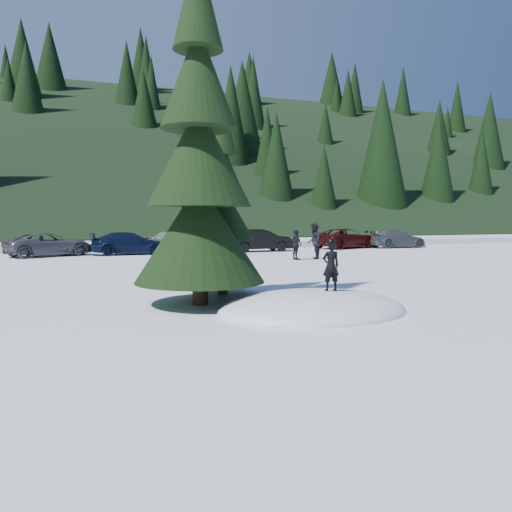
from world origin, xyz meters
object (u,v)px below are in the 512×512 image
object	(u,v)px
car_2	(49,245)
car_3	(130,243)
adult_0	(314,241)
car_7	(396,239)
car_5	(260,240)
spruce_short	(222,219)
child_skier	(331,266)
adult_1	(296,245)
spruce_tall	(199,169)
car_4	(178,241)
car_6	(346,238)

from	to	relation	value
car_2	car_3	distance (m)	4.35
adult_0	car_7	size ratio (longest dim) A/B	0.43
car_5	car_7	world-z (taller)	car_5
car_7	spruce_short	bearing A→B (deg)	133.60
child_skier	car_2	distance (m)	21.05
car_3	child_skier	bearing A→B (deg)	-172.89
adult_0	car_2	world-z (taller)	adult_0
adult_1	car_3	bearing A→B (deg)	38.77
child_skier	adult_0	distance (m)	14.42
adult_0	car_7	bearing A→B (deg)	158.08
spruce_short	adult_1	size ratio (longest dim) A/B	3.50
car_3	spruce_tall	bearing A→B (deg)	179.53
child_skier	car_4	xyz separation A→B (m)	(0.70, 20.58, -0.34)
child_skier	car_5	size ratio (longest dim) A/B	0.26
car_4	car_6	xyz separation A→B (m)	(11.85, -0.04, -0.02)
spruce_tall	spruce_short	xyz separation A→B (m)	(1.00, 1.40, -1.22)
adult_1	car_6	bearing A→B (deg)	-53.39
car_2	car_6	bearing A→B (deg)	-110.06
car_5	car_7	bearing A→B (deg)	-91.35
car_6	adult_0	bearing A→B (deg)	122.61
spruce_short	car_3	distance (m)	16.40
spruce_short	car_4	size ratio (longest dim) A/B	1.30
car_2	car_3	xyz separation A→B (m)	(4.34, -0.31, 0.00)
child_skier	car_4	world-z (taller)	child_skier
adult_1	spruce_tall	bearing A→B (deg)	135.64
child_skier	adult_1	xyz separation A→B (m)	(5.14, 12.91, -0.28)
spruce_tall	car_4	distance (m)	19.12
child_skier	car_3	world-z (taller)	child_skier
car_2	child_skier	bearing A→B (deg)	176.70
spruce_tall	car_6	world-z (taller)	spruce_tall
car_4	car_7	xyz separation A→B (m)	(15.55, -0.74, -0.07)
adult_0	car_5	distance (m)	6.51
car_3	car_2	bearing A→B (deg)	86.26
car_5	spruce_short	bearing A→B (deg)	152.64
child_skier	adult_0	world-z (taller)	adult_0
car_4	car_5	xyz separation A→B (m)	(4.97, -1.08, 0.00)
child_skier	car_3	distance (m)	19.79
adult_0	car_4	xyz separation A→B (m)	(-5.51, 7.57, -0.23)
adult_0	car_6	xyz separation A→B (m)	(6.34, 7.52, -0.25)
car_4	car_5	distance (m)	5.09
spruce_tall	car_7	xyz separation A→B (m)	(18.84, 17.91, -2.69)
adult_1	car_7	bearing A→B (deg)	-67.28
car_3	car_6	size ratio (longest dim) A/B	0.91
child_skier	adult_1	bearing A→B (deg)	-107.47
car_6	car_7	xyz separation A→B (m)	(3.70, -0.70, -0.05)
spruce_tall	adult_1	bearing A→B (deg)	54.87
car_5	car_4	bearing A→B (deg)	74.55
car_7	car_2	bearing A→B (deg)	90.52
adult_1	adult_0	bearing A→B (deg)	-93.79
adult_1	child_skier	bearing A→B (deg)	149.06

